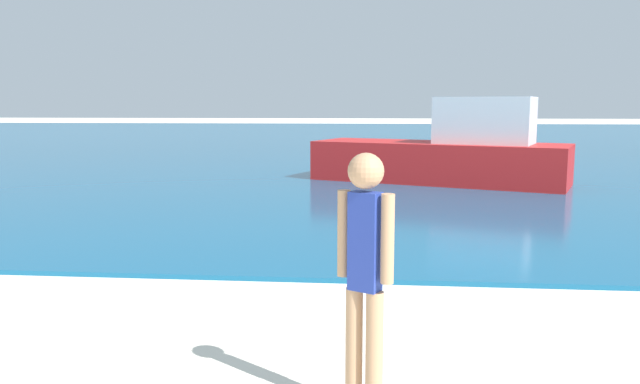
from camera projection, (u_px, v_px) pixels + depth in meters
The scene contains 3 objects.
water at pixel (363, 139), 36.58m from camera, with size 160.00×60.00×0.06m, color #14567F.
person_standing at pixel (365, 269), 3.89m from camera, with size 0.36×0.23×1.71m.
boat_near at pixel (448, 153), 15.56m from camera, with size 6.60×4.16×2.14m.
Camera 1 is at (0.77, 3.91, 2.00)m, focal length 34.61 mm.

